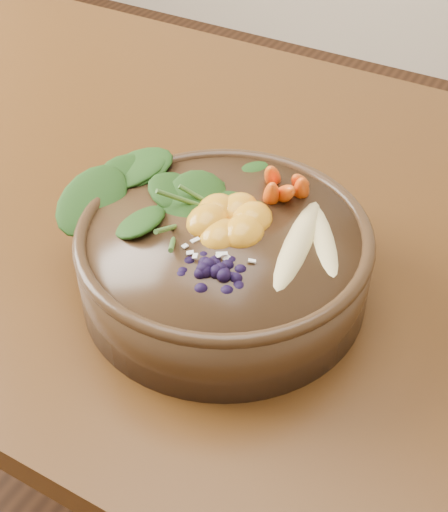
{
  "coord_description": "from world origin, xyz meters",
  "views": [
    {
      "loc": [
        0.43,
        -0.68,
        1.33
      ],
      "look_at": [
        0.14,
        -0.16,
        0.8
      ],
      "focal_mm": 50.0,
      "sensor_mm": 36.0,
      "label": 1
    }
  ],
  "objects_px": {
    "kale_heap": "(192,174)",
    "carrot_cluster": "(290,160)",
    "banana_halves": "(312,230)",
    "dining_table": "(197,240)",
    "mandarin_cluster": "(230,209)",
    "blueberry_pile": "(214,258)",
    "stoneware_bowl": "(224,263)"
  },
  "relations": [
    {
      "from": "dining_table",
      "to": "carrot_cluster",
      "type": "xyz_separation_m",
      "value": [
        0.16,
        -0.05,
        0.23
      ]
    },
    {
      "from": "carrot_cluster",
      "to": "banana_halves",
      "type": "height_order",
      "value": "carrot_cluster"
    },
    {
      "from": "kale_heap",
      "to": "blueberry_pile",
      "type": "distance_m",
      "value": 0.15
    },
    {
      "from": "dining_table",
      "to": "mandarin_cluster",
      "type": "relative_size",
      "value": 15.44
    },
    {
      "from": "kale_heap",
      "to": "dining_table",
      "type": "bearing_deg",
      "value": 121.4
    },
    {
      "from": "blueberry_pile",
      "to": "kale_heap",
      "type": "bearing_deg",
      "value": 130.1
    },
    {
      "from": "stoneware_bowl",
      "to": "mandarin_cluster",
      "type": "relative_size",
      "value": 3.15
    },
    {
      "from": "dining_table",
      "to": "kale_heap",
      "type": "height_order",
      "value": "kale_heap"
    },
    {
      "from": "carrot_cluster",
      "to": "banana_halves",
      "type": "bearing_deg",
      "value": -66.94
    },
    {
      "from": "stoneware_bowl",
      "to": "banana_halves",
      "type": "bearing_deg",
      "value": 21.05
    },
    {
      "from": "kale_heap",
      "to": "carrot_cluster",
      "type": "height_order",
      "value": "carrot_cluster"
    },
    {
      "from": "carrot_cluster",
      "to": "dining_table",
      "type": "bearing_deg",
      "value": 143.15
    },
    {
      "from": "dining_table",
      "to": "stoneware_bowl",
      "type": "relative_size",
      "value": 4.9
    },
    {
      "from": "carrot_cluster",
      "to": "mandarin_cluster",
      "type": "xyz_separation_m",
      "value": [
        -0.03,
        -0.08,
        -0.03
      ]
    },
    {
      "from": "stoneware_bowl",
      "to": "carrot_cluster",
      "type": "height_order",
      "value": "carrot_cluster"
    },
    {
      "from": "mandarin_cluster",
      "to": "blueberry_pile",
      "type": "height_order",
      "value": "blueberry_pile"
    },
    {
      "from": "blueberry_pile",
      "to": "carrot_cluster",
      "type": "bearing_deg",
      "value": 88.75
    },
    {
      "from": "banana_halves",
      "to": "carrot_cluster",
      "type": "bearing_deg",
      "value": 113.06
    },
    {
      "from": "dining_table",
      "to": "banana_halves",
      "type": "relative_size",
      "value": 8.6
    },
    {
      "from": "dining_table",
      "to": "stoneware_bowl",
      "type": "height_order",
      "value": "stoneware_bowl"
    },
    {
      "from": "stoneware_bowl",
      "to": "carrot_cluster",
      "type": "relative_size",
      "value": 3.62
    },
    {
      "from": "banana_halves",
      "to": "stoneware_bowl",
      "type": "bearing_deg",
      "value": -177.26
    },
    {
      "from": "dining_table",
      "to": "mandarin_cluster",
      "type": "distance_m",
      "value": 0.27
    },
    {
      "from": "kale_heap",
      "to": "mandarin_cluster",
      "type": "distance_m",
      "value": 0.07
    },
    {
      "from": "mandarin_cluster",
      "to": "blueberry_pile",
      "type": "distance_m",
      "value": 0.09
    },
    {
      "from": "carrot_cluster",
      "to": "kale_heap",
      "type": "bearing_deg",
      "value": -169.49
    },
    {
      "from": "stoneware_bowl",
      "to": "blueberry_pile",
      "type": "distance_m",
      "value": 0.09
    },
    {
      "from": "banana_halves",
      "to": "blueberry_pile",
      "type": "relative_size",
      "value": 1.23
    },
    {
      "from": "mandarin_cluster",
      "to": "stoneware_bowl",
      "type": "bearing_deg",
      "value": -78.04
    },
    {
      "from": "banana_halves",
      "to": "dining_table",
      "type": "bearing_deg",
      "value": 132.89
    },
    {
      "from": "kale_heap",
      "to": "banana_halves",
      "type": "distance_m",
      "value": 0.16
    },
    {
      "from": "blueberry_pile",
      "to": "banana_halves",
      "type": "bearing_deg",
      "value": 56.79
    }
  ]
}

